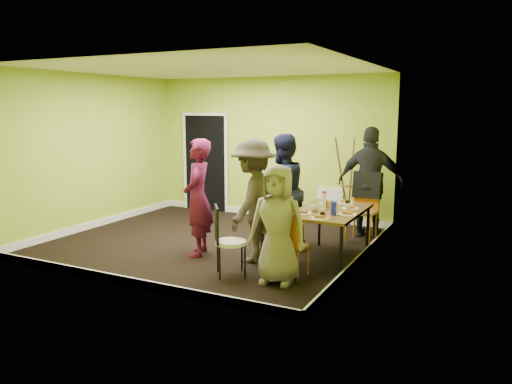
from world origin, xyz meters
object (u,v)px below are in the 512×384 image
easel (353,185)px  person_front_end (278,225)px  dining_table (330,214)px  chair_bentwood (226,237)px  chair_left_far (288,219)px  blue_bottle (334,208)px  person_left_near (253,201)px  person_back_end (371,182)px  chair_front_end (290,241)px  person_left_far (282,191)px  thermos (324,201)px  chair_left_near (274,224)px  chair_back_end (366,192)px  person_standing (198,198)px  orange_bottle (328,205)px

easel → person_front_end: size_ratio=1.12×
dining_table → chair_bentwood: chair_bentwood is taller
dining_table → chair_left_far: size_ratio=1.77×
blue_bottle → person_left_near: (-1.13, -0.19, 0.04)m
person_back_end → chair_left_far: bearing=49.7°
chair_front_end → person_left_near: 0.96m
person_left_far → person_front_end: size_ratio=1.19×
thermos → blue_bottle: 0.40m
thermos → chair_left_near: bearing=-157.0°
chair_back_end → person_front_end: (-0.45, -2.62, -0.05)m
person_standing → person_front_end: person_standing is taller
chair_bentwood → person_standing: person_standing is taller
person_standing → person_left_near: 0.87m
chair_left_far → person_back_end: bearing=129.2°
person_standing → person_back_end: bearing=114.9°
chair_front_end → blue_bottle: bearing=64.6°
person_back_end → chair_front_end: bearing=77.0°
person_left_far → person_left_near: person_left_far is taller
thermos → blue_bottle: (0.24, -0.31, -0.02)m
person_left_near → person_front_end: (0.69, -0.69, -0.13)m
easel → person_left_near: (-0.76, -2.45, 0.05)m
dining_table → thermos: thermos is taller
chair_front_end → person_left_near: person_left_near is taller
chair_back_end → person_front_end: bearing=83.6°
dining_table → person_back_end: 1.64m
chair_left_far → blue_bottle: size_ratio=4.56×
chair_bentwood → chair_back_end: bearing=121.2°
chair_left_near → easel: easel is taller
dining_table → chair_front_end: chair_front_end is taller
person_left_near → chair_bentwood: bearing=-5.3°
person_left_near → person_back_end: (1.17, 2.11, 0.06)m
person_back_end → person_standing: bearing=43.5°
chair_left_near → person_left_near: person_left_near is taller
blue_bottle → orange_bottle: (-0.21, 0.43, -0.05)m
dining_table → person_left_near: (-0.98, -0.50, 0.19)m
chair_left_near → orange_bottle: 0.85m
chair_bentwood → thermos: (0.92, 1.24, 0.35)m
easel → thermos: bearing=-86.3°
thermos → orange_bottle: size_ratio=2.88×
chair_back_end → chair_left_near: bearing=65.2°
chair_back_end → person_standing: person_standing is taller
chair_left_far → easel: (0.56, 1.64, 0.36)m
chair_left_far → chair_bentwood: bearing=-22.9°
chair_left_near → blue_bottle: 0.97m
blue_bottle → chair_bentwood: bearing=-141.2°
chair_left_far → blue_bottle: 1.17m
chair_back_end → chair_bentwood: size_ratio=1.21×
chair_front_end → thermos: (0.13, 0.93, 0.38)m
chair_front_end → person_left_far: person_left_far is taller
person_front_end → chair_left_far: bearing=102.0°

